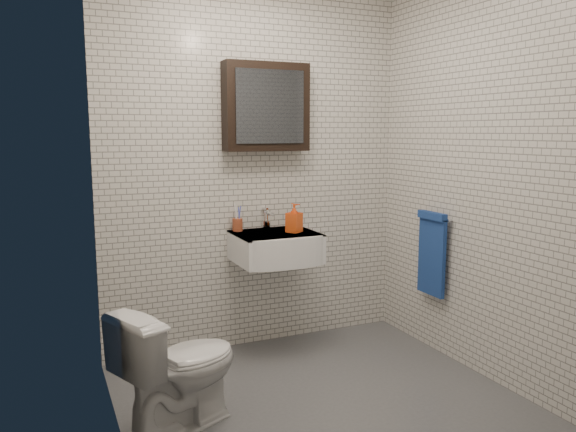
# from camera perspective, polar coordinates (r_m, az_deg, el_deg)

# --- Properties ---
(ground) EXTENTS (2.20, 2.00, 0.01)m
(ground) POSITION_cam_1_polar(r_m,az_deg,el_deg) (3.41, 3.23, -18.07)
(ground) COLOR #505358
(ground) RESTS_ON ground
(room_shell) EXTENTS (2.22, 2.02, 2.51)m
(room_shell) POSITION_cam_1_polar(r_m,az_deg,el_deg) (3.05, 3.46, 7.29)
(room_shell) COLOR silver
(room_shell) RESTS_ON ground
(washbasin) EXTENTS (0.55, 0.50, 0.20)m
(washbasin) POSITION_cam_1_polar(r_m,az_deg,el_deg) (3.82, -1.06, -3.19)
(washbasin) COLOR white
(washbasin) RESTS_ON room_shell
(faucet) EXTENTS (0.06, 0.20, 0.15)m
(faucet) POSITION_cam_1_polar(r_m,az_deg,el_deg) (3.97, -2.17, -0.37)
(faucet) COLOR silver
(faucet) RESTS_ON washbasin
(mirror_cabinet) EXTENTS (0.60, 0.15, 0.60)m
(mirror_cabinet) POSITION_cam_1_polar(r_m,az_deg,el_deg) (3.92, -2.22, 11.00)
(mirror_cabinet) COLOR black
(mirror_cabinet) RESTS_ON room_shell
(towel_rail) EXTENTS (0.09, 0.30, 0.58)m
(towel_rail) POSITION_cam_1_polar(r_m,az_deg,el_deg) (4.00, 14.42, -3.37)
(towel_rail) COLOR silver
(towel_rail) RESTS_ON room_shell
(toothbrush_cup) EXTENTS (0.08, 0.08, 0.19)m
(toothbrush_cup) POSITION_cam_1_polar(r_m,az_deg,el_deg) (3.90, -5.15, -0.82)
(toothbrush_cup) COLOR #9C4327
(toothbrush_cup) RESTS_ON washbasin
(soap_bottle) EXTENTS (0.13, 0.13, 0.20)m
(soap_bottle) POSITION_cam_1_polar(r_m,az_deg,el_deg) (3.84, 0.62, -0.19)
(soap_bottle) COLOR orange
(soap_bottle) RESTS_ON washbasin
(toilet) EXTENTS (0.75, 0.60, 0.67)m
(toilet) POSITION_cam_1_polar(r_m,az_deg,el_deg) (3.05, -10.96, -14.77)
(toilet) COLOR white
(toilet) RESTS_ON ground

